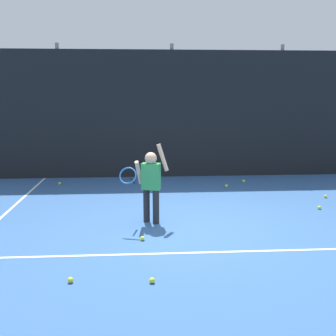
{
  "coord_description": "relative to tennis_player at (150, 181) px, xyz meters",
  "views": [
    {
      "loc": [
        -0.77,
        -6.22,
        2.19
      ],
      "look_at": [
        -0.31,
        0.74,
        0.85
      ],
      "focal_mm": 42.8,
      "sensor_mm": 36.0,
      "label": 1
    }
  ],
  "objects": [
    {
      "name": "tennis_ball_3",
      "position": [
        1.82,
        2.44,
        -0.69
      ],
      "size": [
        0.07,
        0.07,
        0.07
      ],
      "primitive_type": "sphere",
      "color": "#CCE033",
      "rests_on": "ground"
    },
    {
      "name": "tennis_ball_1",
      "position": [
        2.34,
        2.91,
        -0.69
      ],
      "size": [
        0.07,
        0.07,
        0.07
      ],
      "primitive_type": "sphere",
      "color": "#CCE033",
      "rests_on": "ground"
    },
    {
      "name": "tennis_ball_7",
      "position": [
        3.69,
        1.36,
        -0.69
      ],
      "size": [
        0.07,
        0.07,
        0.07
      ],
      "primitive_type": "sphere",
      "color": "#CCE033",
      "rests_on": "ground"
    },
    {
      "name": "court_line_baseline",
      "position": [
        0.64,
        -1.33,
        -0.72
      ],
      "size": [
        9.0,
        0.05,
        0.0
      ],
      "primitive_type": "cube",
      "color": "white",
      "rests_on": "ground"
    },
    {
      "name": "fence_post_3",
      "position": [
        3.46,
        3.82,
        0.95
      ],
      "size": [
        0.09,
        0.09,
        3.36
      ],
      "primitive_type": "cylinder",
      "color": "slate",
      "rests_on": "ground"
    },
    {
      "name": "tennis_ball_2",
      "position": [
        3.2,
        0.58,
        -0.69
      ],
      "size": [
        0.07,
        0.07,
        0.07
      ],
      "primitive_type": "sphere",
      "color": "#CCE033",
      "rests_on": "ground"
    },
    {
      "name": "tennis_ball_6",
      "position": [
        -2.1,
        2.95,
        -0.69
      ],
      "size": [
        0.07,
        0.07,
        0.07
      ],
      "primitive_type": "sphere",
      "color": "#CCE033",
      "rests_on": "ground"
    },
    {
      "name": "tennis_ball_4",
      "position": [
        -0.98,
        -2.11,
        -0.69
      ],
      "size": [
        0.07,
        0.07,
        0.07
      ],
      "primitive_type": "sphere",
      "color": "#CCE033",
      "rests_on": "ground"
    },
    {
      "name": "fence_post_1",
      "position": [
        -2.17,
        3.82,
        0.95
      ],
      "size": [
        0.09,
        0.09,
        3.36
      ],
      "primitive_type": "cylinder",
      "color": "slate",
      "rests_on": "ground"
    },
    {
      "name": "tennis_ball_5",
      "position": [
        -0.03,
        -2.18,
        -0.69
      ],
      "size": [
        0.07,
        0.07,
        0.07
      ],
      "primitive_type": "sphere",
      "color": "#CCE033",
      "rests_on": "ground"
    },
    {
      "name": "ground_plane",
      "position": [
        0.64,
        -0.27,
        -0.73
      ],
      "size": [
        20.0,
        20.0,
        0.0
      ],
      "primitive_type": "plane",
      "color": "#335B93"
    },
    {
      "name": "court_line_sideline",
      "position": [
        -2.62,
        0.73,
        -0.72
      ],
      "size": [
        0.05,
        9.0,
        0.0
      ],
      "primitive_type": "cube",
      "color": "white",
      "rests_on": "ground"
    },
    {
      "name": "tennis_ball_0",
      "position": [
        -0.14,
        -0.82,
        -0.69
      ],
      "size": [
        0.07,
        0.07,
        0.07
      ],
      "primitive_type": "sphere",
      "color": "#CCE033",
      "rests_on": "ground"
    },
    {
      "name": "fence_post_2",
      "position": [
        0.64,
        3.82,
        0.95
      ],
      "size": [
        0.09,
        0.09,
        3.36
      ],
      "primitive_type": "cylinder",
      "color": "slate",
      "rests_on": "ground"
    },
    {
      "name": "back_fence_windscreen",
      "position": [
        0.64,
        3.76,
        0.88
      ],
      "size": [
        11.57,
        0.08,
        3.21
      ],
      "primitive_type": "cube",
      "color": "black",
      "rests_on": "ground"
    },
    {
      "name": "tennis_player",
      "position": [
        0.0,
        0.0,
        0.0
      ],
      "size": [
        0.83,
        0.57,
        1.35
      ],
      "rotation": [
        0.0,
        0.0,
        -0.29
      ],
      "color": "#232326",
      "rests_on": "ground"
    }
  ]
}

